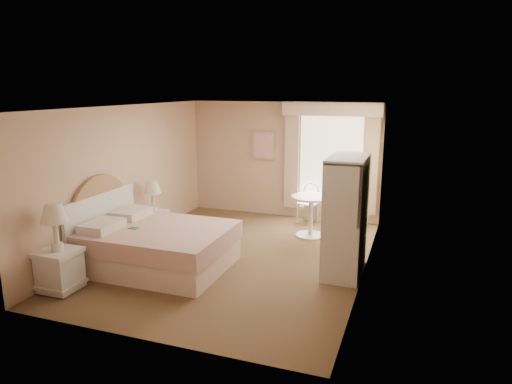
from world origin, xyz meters
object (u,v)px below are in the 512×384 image
at_px(armoire, 346,226).
at_px(nightstand_far, 154,217).
at_px(nightstand_near, 59,259).
at_px(round_table, 311,210).
at_px(bed, 152,244).
at_px(cafe_chair, 309,200).

bearing_deg(armoire, nightstand_far, 173.10).
height_order(nightstand_near, round_table, nightstand_near).
relative_size(bed, nightstand_far, 2.01).
xyz_separation_m(round_table, armoire, (0.89, -1.55, 0.22)).
bearing_deg(armoire, nightstand_near, -151.26).
distance_m(bed, nightstand_near, 1.43).
xyz_separation_m(nightstand_far, armoire, (3.65, -0.44, 0.34)).
height_order(bed, nightstand_near, bed).
bearing_deg(nightstand_far, bed, -59.31).
xyz_separation_m(round_table, cafe_chair, (-0.25, 0.93, -0.05)).
xyz_separation_m(nightstand_far, cafe_chair, (2.51, 2.03, 0.07)).
relative_size(nightstand_near, cafe_chair, 1.51).
height_order(nightstand_far, round_table, nightstand_far).
height_order(cafe_chair, armoire, armoire).
bearing_deg(armoire, bed, -165.11).
bearing_deg(nightstand_near, cafe_chair, 60.71).
relative_size(nightstand_far, cafe_chair, 1.32).
distance_m(nightstand_near, round_table, 4.50).
relative_size(bed, round_table, 2.79).
xyz_separation_m(bed, nightstand_far, (-0.72, 1.22, 0.05)).
bearing_deg(cafe_chair, round_table, -58.40).
bearing_deg(nightstand_near, round_table, 52.11).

